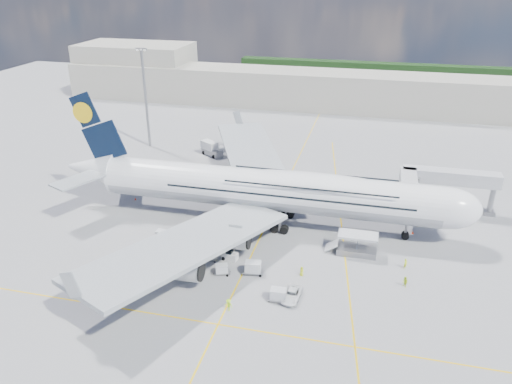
% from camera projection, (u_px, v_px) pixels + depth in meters
% --- Properties ---
extents(ground, '(300.00, 300.00, 0.00)m').
position_uv_depth(ground, '(254.00, 249.00, 84.87)').
color(ground, gray).
rests_on(ground, ground).
extents(taxi_line_main, '(0.25, 220.00, 0.01)m').
position_uv_depth(taxi_line_main, '(254.00, 249.00, 84.87)').
color(taxi_line_main, yellow).
rests_on(taxi_line_main, ground).
extents(taxi_line_cross, '(120.00, 0.25, 0.01)m').
position_uv_depth(taxi_line_cross, '(218.00, 324.00, 67.21)').
color(taxi_line_cross, yellow).
rests_on(taxi_line_cross, ground).
extents(taxi_line_diag, '(14.16, 99.06, 0.01)m').
position_uv_depth(taxi_line_diag, '(342.00, 231.00, 90.64)').
color(taxi_line_diag, yellow).
rests_on(taxi_line_diag, ground).
extents(airliner, '(77.26, 79.15, 23.71)m').
position_uv_depth(airliner, '(269.00, 189.00, 90.78)').
color(airliner, white).
rests_on(airliner, ground).
extents(jet_bridge, '(18.80, 12.10, 8.50)m').
position_uv_depth(jet_bridge, '(434.00, 182.00, 94.00)').
color(jet_bridge, '#B7B7BC').
rests_on(jet_bridge, ground).
extents(cargo_loader, '(8.53, 3.20, 3.67)m').
position_uv_depth(cargo_loader, '(356.00, 247.00, 83.23)').
color(cargo_loader, silver).
rests_on(cargo_loader, ground).
extents(light_mast, '(3.00, 0.70, 25.50)m').
position_uv_depth(light_mast, '(146.00, 97.00, 127.83)').
color(light_mast, gray).
rests_on(light_mast, ground).
extents(terminal, '(180.00, 16.00, 12.00)m').
position_uv_depth(terminal, '(323.00, 90.00, 166.24)').
color(terminal, '#B2AD9E').
rests_on(terminal, ground).
extents(hangar, '(40.00, 22.00, 18.00)m').
position_uv_depth(hangar, '(137.00, 69.00, 184.68)').
color(hangar, '#B2AD9E').
rests_on(hangar, ground).
extents(tree_line, '(160.00, 6.00, 8.00)m').
position_uv_depth(tree_line, '(437.00, 75.00, 198.07)').
color(tree_line, '#193814').
rests_on(tree_line, ground).
extents(dolly_row_a, '(3.21, 1.96, 0.45)m').
position_uv_depth(dolly_row_a, '(122.00, 269.00, 78.93)').
color(dolly_row_a, gray).
rests_on(dolly_row_a, ground).
extents(dolly_row_b, '(2.86, 1.53, 0.42)m').
position_uv_depth(dolly_row_b, '(209.00, 258.00, 81.83)').
color(dolly_row_b, gray).
rests_on(dolly_row_b, ground).
extents(dolly_row_c, '(2.92, 2.23, 1.64)m').
position_uv_depth(dolly_row_c, '(222.00, 269.00, 77.82)').
color(dolly_row_c, gray).
rests_on(dolly_row_c, ground).
extents(dolly_back, '(3.05, 1.77, 1.87)m').
position_uv_depth(dolly_back, '(163.00, 235.00, 87.33)').
color(dolly_back, gray).
rests_on(dolly_back, ground).
extents(dolly_nose_far, '(3.13, 1.74, 1.95)m').
position_uv_depth(dolly_nose_far, '(278.00, 295.00, 71.53)').
color(dolly_nose_far, gray).
rests_on(dolly_nose_far, ground).
extents(dolly_nose_near, '(3.51, 2.18, 2.10)m').
position_uv_depth(dolly_nose_near, '(253.00, 267.00, 77.82)').
color(dolly_nose_near, gray).
rests_on(dolly_nose_near, ground).
extents(baggage_tug, '(2.81, 1.64, 1.66)m').
position_uv_depth(baggage_tug, '(230.00, 256.00, 81.72)').
color(baggage_tug, silver).
rests_on(baggage_tug, ground).
extents(catering_truck_inner, '(7.27, 4.10, 4.08)m').
position_uv_depth(catering_truck_inner, '(232.00, 183.00, 105.75)').
color(catering_truck_inner, gray).
rests_on(catering_truck_inner, ground).
extents(catering_truck_outer, '(6.72, 5.10, 3.70)m').
position_uv_depth(catering_truck_outer, '(212.00, 149.00, 125.92)').
color(catering_truck_outer, gray).
rests_on(catering_truck_outer, ground).
extents(service_van, '(2.66, 5.10, 1.37)m').
position_uv_depth(service_van, '(292.00, 295.00, 72.09)').
color(service_van, white).
rests_on(service_van, ground).
extents(crew_nose, '(0.74, 0.75, 1.74)m').
position_uv_depth(crew_nose, '(405.00, 264.00, 79.23)').
color(crew_nose, '#D4E918').
rests_on(crew_nose, ground).
extents(crew_loader, '(1.06, 1.09, 1.77)m').
position_uv_depth(crew_loader, '(405.00, 282.00, 74.64)').
color(crew_loader, '#BBDE17').
rests_on(crew_loader, ground).
extents(crew_wing, '(0.46, 0.96, 1.59)m').
position_uv_depth(crew_wing, '(186.00, 265.00, 79.14)').
color(crew_wing, '#DBEF19').
rests_on(crew_wing, ground).
extents(crew_van, '(0.92, 0.91, 1.60)m').
position_uv_depth(crew_van, '(302.00, 271.00, 77.42)').
color(crew_van, '#DDEF19').
rests_on(crew_van, ground).
extents(crew_tug, '(1.35, 0.97, 1.90)m').
position_uv_depth(crew_tug, '(229.00, 305.00, 69.53)').
color(crew_tug, '#BAF91A').
rests_on(crew_tug, ground).
extents(cone_nose, '(0.43, 0.43, 0.55)m').
position_uv_depth(cone_nose, '(413.00, 232.00, 89.73)').
color(cone_nose, '#FF380D').
rests_on(cone_nose, ground).
extents(cone_wing_left_inner, '(0.47, 0.47, 0.59)m').
position_uv_depth(cone_wing_left_inner, '(241.00, 183.00, 110.07)').
color(cone_wing_left_inner, '#FF380D').
rests_on(cone_wing_left_inner, ground).
extents(cone_wing_left_outer, '(0.47, 0.47, 0.60)m').
position_uv_depth(cone_wing_left_outer, '(225.00, 172.00, 116.01)').
color(cone_wing_left_outer, '#FF380D').
rests_on(cone_wing_left_outer, ground).
extents(cone_wing_right_inner, '(0.41, 0.41, 0.52)m').
position_uv_depth(cone_wing_right_inner, '(210.00, 238.00, 88.06)').
color(cone_wing_right_inner, '#FF380D').
rests_on(cone_wing_right_inner, ground).
extents(cone_wing_right_outer, '(0.38, 0.38, 0.49)m').
position_uv_depth(cone_wing_right_outer, '(91.00, 298.00, 72.18)').
color(cone_wing_right_outer, '#FF380D').
rests_on(cone_wing_right_outer, ground).
extents(cone_tail, '(0.41, 0.41, 0.53)m').
position_uv_depth(cone_tail, '(135.00, 199.00, 102.63)').
color(cone_tail, '#FF380D').
rests_on(cone_tail, ground).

